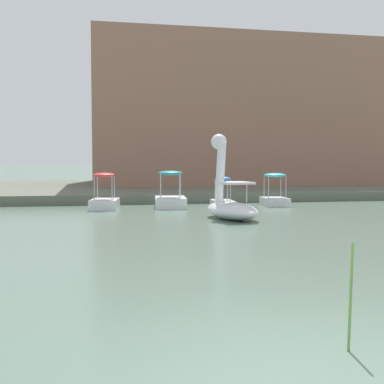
# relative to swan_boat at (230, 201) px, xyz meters

# --- Properties ---
(ground_plane) EXTENTS (637.03, 637.03, 0.00)m
(ground_plane) POSITION_rel_swan_boat_xyz_m (-2.59, -12.93, -0.66)
(ground_plane) COLOR #567060
(shore_bank_far) EXTENTS (136.72, 21.42, 0.48)m
(shore_bank_far) POSITION_rel_swan_boat_xyz_m (-2.59, 17.47, -0.41)
(shore_bank_far) COLOR #5B6051
(shore_bank_far) RESTS_ON ground_plane
(swan_boat) EXTENTS (2.00, 3.22, 3.15)m
(swan_boat) POSITION_rel_swan_boat_xyz_m (0.00, 0.00, 0.00)
(swan_boat) COLOR white
(swan_boat) RESTS_ON ground_plane
(pedal_boat_cyan) EXTENTS (1.26, 1.82, 1.55)m
(pedal_boat_cyan) POSITION_rel_swan_boat_xyz_m (3.59, 5.05, -0.16)
(pedal_boat_cyan) COLOR white
(pedal_boat_cyan) RESTS_ON ground_plane
(pedal_boat_blue) EXTENTS (1.04, 1.82, 1.41)m
(pedal_boat_blue) POSITION_rel_swan_boat_xyz_m (0.96, 4.81, -0.26)
(pedal_boat_blue) COLOR white
(pedal_boat_blue) RESTS_ON ground_plane
(pedal_boat_teal) EXTENTS (1.64, 2.47, 1.68)m
(pedal_boat_teal) POSITION_rel_swan_boat_xyz_m (-1.49, 4.95, -0.21)
(pedal_boat_teal) COLOR white
(pedal_boat_teal) RESTS_ON ground_plane
(pedal_boat_red) EXTENTS (1.42, 2.10, 1.61)m
(pedal_boat_red) POSITION_rel_swan_boat_xyz_m (-4.46, 4.77, -0.19)
(pedal_boat_red) COLOR white
(pedal_boat_red) RESTS_ON ground_plane
(apartment_block) EXTENTS (23.44, 12.89, 10.09)m
(apartment_block) POSITION_rel_swan_boat_xyz_m (6.55, 19.92, 4.87)
(apartment_block) COLOR #996B56
(apartment_block) RESTS_ON shore_bank_far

